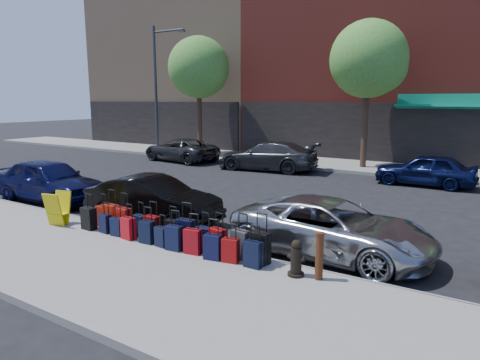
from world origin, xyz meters
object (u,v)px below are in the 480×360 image
Objects in this scene: suitcase_front_5 at (172,231)px; car_far_0 at (180,150)px; bollard at (319,255)px; car_near_1 at (153,200)px; tree_left at (201,69)px; car_near_2 at (332,228)px; car_near_0 at (49,180)px; tree_center at (371,61)px; fire_hydrant at (296,259)px; car_far_1 at (268,156)px; car_far_2 at (425,170)px; streetlight at (158,82)px; display_rack at (58,209)px.

suitcase_front_5 is 0.18× the size of car_far_0.
bollard is 5.99m from car_near_1.
suitcase_front_5 is (9.89, -14.26, -4.98)m from tree_left.
car_near_2 is (-0.41, 1.79, 0.01)m from bollard.
tree_left is at bearing -164.74° from car_far_0.
car_near_0 is 0.95× the size of car_near_2.
car_far_0 is at bearing -165.96° from tree_center.
suitcase_front_5 is 3.40m from fire_hydrant.
fire_hydrant is at bearing -171.07° from bollard.
car_far_1 is at bearing 107.99° from suitcase_front_5.
tree_center is at bearing 107.04° from fire_hydrant.
car_far_0 is at bearing 29.94° from car_near_1.
car_far_2 reaches higher than fire_hydrant.
streetlight reaches higher than car_far_1.
car_far_1 is (6.28, -2.76, -4.67)m from tree_left.
car_far_1 is at bearing 2.99° from car_near_1.
display_rack is 14.18m from car_far_2.
tree_center is at bearing 15.08° from car_near_2.
car_far_0 reaches higher than display_rack.
streetlight is 1.67× the size of car_far_0.
car_near_2 is at bearing -94.19° from car_near_1.
car_far_1 is (-7.46, 11.67, 0.10)m from bollard.
car_far_2 is (0.48, 11.72, 0.19)m from fire_hydrant.
car_near_1 reaches higher than car_far_0.
car_near_0 reaches higher than bollard.
car_far_1 is (-1.68, 10.09, 0.06)m from car_near_1.
suitcase_front_5 is at bearing 46.49° from car_far_0.
car_near_1 is (1.68, 1.97, 0.07)m from display_rack.
car_far_2 is at bearing 71.89° from suitcase_front_5.
car_far_1 reaches higher than car_far_2.
car_near_2 is at bearing 95.00° from fire_hydrant.
car_far_0 is at bearing 12.30° from car_near_0.
streetlight reaches higher than car_far_0.
tree_left is at bearing 13.39° from streetlight.
car_far_1 is at bearing -89.75° from car_far_2.
streetlight is at bearing -166.61° from tree_left.
tree_left is 18.06m from suitcase_front_5.
bollard is at bearing -9.79° from display_rack.
car_far_0 is at bearing -98.71° from car_far_1.
bollard is at bearing -100.45° from car_near_0.
suitcase_front_5 is at bearing 10.92° from car_far_1.
fire_hydrant is at bearing -40.38° from streetlight.
bollard is (3.24, -14.43, -4.78)m from tree_center.
bollard is at bearing 55.72° from car_far_0.
suitcase_front_5 is at bearing 117.75° from car_near_2.
car_near_1 is 11.63m from car_far_2.
car_near_2 reaches higher than bollard.
bollard is at bearing -111.71° from car_near_1.
car_far_2 is (13.42, -0.24, 0.01)m from car_far_0.
tree_center is 9.93× the size of fire_hydrant.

